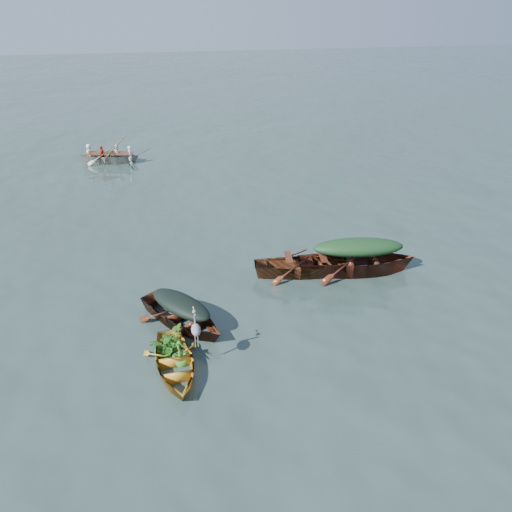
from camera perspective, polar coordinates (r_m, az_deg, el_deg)
The scene contains 13 objects.
ground at distance 14.44m, azimuth 1.46°, elevation -4.34°, with size 140.00×140.00×0.00m, color #2C3E3A.
yellow_dinghy at distance 11.89m, azimuth -9.23°, elevation -12.82°, with size 1.31×3.02×0.80m, color #C57A26.
dark_covered_boat at distance 13.31m, azimuth -8.39°, elevation -7.75°, with size 1.37×3.69×0.92m, color #482611.
green_tarp_boat at distance 15.81m, azimuth 11.33°, elevation -1.86°, with size 1.56×5.02×1.21m, color #531D13.
open_wooden_boat at distance 15.48m, azimuth 5.58°, elevation -2.09°, with size 1.34×4.32×1.01m, color brown.
rowed_boat at distance 27.10m, azimuth -16.23°, elevation 10.19°, with size 1.24×4.14×0.98m, color beige.
dark_tarp_cover at distance 12.95m, azimuth -8.59°, elevation -5.36°, with size 0.75×2.03×0.40m, color black.
green_tarp_cover at distance 15.41m, azimuth 11.62°, elevation 0.95°, with size 0.86×2.76×0.52m, color #153518.
thwart_benches at distance 15.23m, azimuth 5.67°, elevation -0.38°, with size 0.81×2.16×0.04m, color #421C0F, non-canonical shape.
heron at distance 11.44m, azimuth -6.84°, elevation -8.95°, with size 0.28×0.40×0.92m, color gray, non-canonical shape.
dinghy_weeds at distance 11.90m, azimuth -9.73°, elevation -8.54°, with size 0.70×0.90×0.60m, color #296E1C.
rowers at distance 26.87m, azimuth -16.48°, elevation 11.96°, with size 1.12×2.90×0.76m, color white.
oars at distance 26.96m, azimuth -16.38°, elevation 11.24°, with size 2.60×0.60×0.06m, color brown, non-canonical shape.
Camera 1 is at (-2.98, -11.87, 7.66)m, focal length 35.00 mm.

